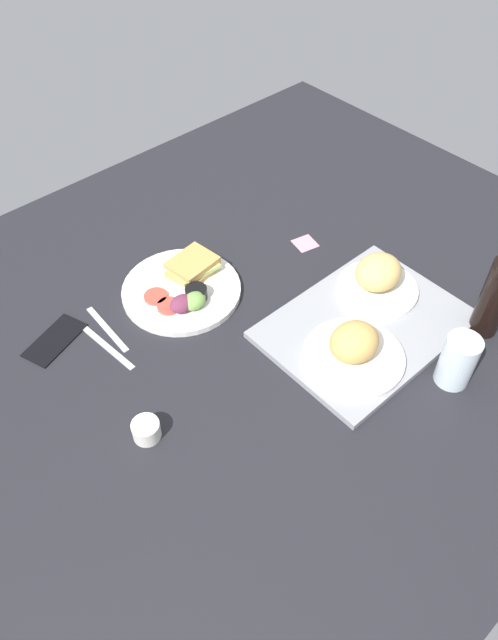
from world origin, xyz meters
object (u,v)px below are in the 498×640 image
at_px(plate_with_salad, 184,287).
at_px(sticky_note, 305,243).
at_px(bread_plate_near, 378,278).
at_px(espresso_cup, 146,430).
at_px(soda_bottle, 495,298).
at_px(bread_plate_far, 354,349).
at_px(knife, 106,345).
at_px(fork, 107,329).
at_px(drinking_glass, 458,361).
at_px(cell_phone, 55,340).
at_px(serving_tray, 365,326).

relative_size(plate_with_salad, sticky_note, 5.13).
xyz_separation_m(plate_with_salad, sticky_note, (-0.35, 0.07, -0.02)).
distance_m(bread_plate_near, espresso_cup, 0.64).
bearing_deg(plate_with_salad, soda_bottle, 128.30).
xyz_separation_m(bread_plate_far, soda_bottle, (-0.30, 0.13, 0.05)).
distance_m(espresso_cup, knife, 0.26).
bearing_deg(knife, fork, 138.00).
xyz_separation_m(drinking_glass, fork, (0.47, -0.61, -0.06)).
height_order(bread_plate_near, fork, bread_plate_near).
distance_m(bread_plate_far, espresso_cup, 0.46).
relative_size(bread_plate_near, cell_phone, 1.34).
height_order(bread_plate_far, fork, bread_plate_far).
bearing_deg(sticky_note, serving_tray, 69.43).
distance_m(bread_plate_near, soda_bottle, 0.26).
height_order(drinking_glass, espresso_cup, drinking_glass).
xyz_separation_m(espresso_cup, knife, (-0.06, -0.25, -0.02)).
distance_m(espresso_cup, sticky_note, 0.68).
xyz_separation_m(serving_tray, plate_with_salad, (0.23, -0.37, 0.01)).
bearing_deg(cell_phone, sticky_note, 148.95).
relative_size(bread_plate_far, fork, 1.29).
bearing_deg(plate_with_salad, bread_plate_near, 137.17).
distance_m(bread_plate_near, drinking_glass, 0.28).
bearing_deg(sticky_note, bread_plate_far, 58.53).
bearing_deg(bread_plate_near, sticky_note, -92.44).
xyz_separation_m(fork, cell_phone, (0.11, -0.05, 0.00)).
relative_size(bread_plate_far, cell_phone, 1.53).
height_order(serving_tray, espresso_cup, espresso_cup).
relative_size(serving_tray, espresso_cup, 8.04).
height_order(bread_plate_far, drinking_glass, drinking_glass).
bearing_deg(bread_plate_far, fork, -52.13).
relative_size(serving_tray, plate_with_salad, 1.57).
xyz_separation_m(bread_plate_far, sticky_note, (-0.21, -0.35, -0.05)).
bearing_deg(bread_plate_far, drinking_glass, 126.30).
relative_size(serving_tray, bread_plate_near, 2.34).
bearing_deg(espresso_cup, cell_phone, -88.03).
distance_m(drinking_glass, fork, 0.77).
distance_m(drinking_glass, cell_phone, 0.88).
xyz_separation_m(drinking_glass, knife, (0.50, -0.57, -0.06)).
height_order(drinking_glass, fork, drinking_glass).
bearing_deg(drinking_glass, espresso_cup, -29.59).
distance_m(plate_with_salad, fork, 0.21).
bearing_deg(bread_plate_near, serving_tray, 28.63).
xyz_separation_m(serving_tray, knife, (0.47, -0.35, -0.01)).
distance_m(knife, cell_phone, 0.12).
relative_size(drinking_glass, soda_bottle, 0.62).
height_order(espresso_cup, fork, espresso_cup).
bearing_deg(espresso_cup, bread_plate_far, 161.22).
distance_m(bread_plate_near, cell_phone, 0.76).
height_order(soda_bottle, cell_phone, soda_bottle).
height_order(bread_plate_near, knife, bread_plate_near).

